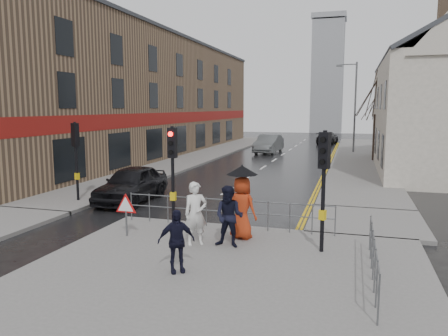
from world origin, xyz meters
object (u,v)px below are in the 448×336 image
Objects in this scene: car_parked at (132,184)px; pedestrian_a at (196,214)px; pedestrian_with_umbrella at (242,201)px; pedestrian_d at (176,241)px; pedestrian_b at (229,217)px; car_mid at (269,144)px.

pedestrian_a is at bearing -48.37° from car_parked.
pedestrian_with_umbrella is 1.45× the size of pedestrian_d.
pedestrian_with_umbrella is at bearing -36.89° from car_parked.
pedestrian_with_umbrella is 0.49× the size of car_parked.
pedestrian_with_umbrella reaches higher than car_parked.
car_parked is at bearing 141.47° from pedestrian_b.
pedestrian_b is at bearing -78.17° from car_mid.
pedestrian_a is 0.82× the size of pedestrian_with_umbrella.
pedestrian_a is 1.19× the size of pedestrian_d.
pedestrian_a is 0.37× the size of car_mid.
pedestrian_b reaches higher than car_parked.
car_mid is (1.95, 22.34, 0.05)m from car_parked.
pedestrian_b reaches higher than pedestrian_d.
pedestrian_d is (0.29, -2.17, -0.15)m from pedestrian_a.
pedestrian_b is at bearing -99.22° from pedestrian_with_umbrella.
car_mid is (-3.37, 29.93, -0.09)m from pedestrian_d.
pedestrian_b is 2.36m from pedestrian_d.
pedestrian_b is 0.35× the size of car_mid.
car_parked is at bearing 98.11° from pedestrian_a.
pedestrian_with_umbrella is 27.10m from car_mid.
pedestrian_d reaches higher than car_parked.
pedestrian_d is at bearing -105.10° from pedestrian_with_umbrella.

